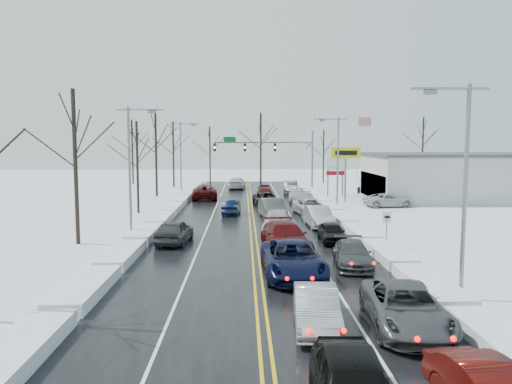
{
  "coord_description": "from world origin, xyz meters",
  "views": [
    {
      "loc": [
        -0.69,
        -38.33,
        6.69
      ],
      "look_at": [
        0.34,
        2.54,
        2.5
      ],
      "focal_mm": 35.0,
      "sensor_mm": 36.0,
      "label": 1
    }
  ],
  "objects_px": {
    "traffic_signal_mast": "(275,150)",
    "tires_plus_sign": "(346,157)",
    "dealership_building": "(459,176)",
    "flagpole": "(359,147)",
    "oncoming_car_0": "(232,214)"
  },
  "relations": [
    {
      "from": "flagpole",
      "to": "dealership_building",
      "type": "height_order",
      "value": "flagpole"
    },
    {
      "from": "flagpole",
      "to": "oncoming_car_0",
      "type": "distance_m",
      "value": 29.21
    },
    {
      "from": "tires_plus_sign",
      "to": "flagpole",
      "type": "distance_m",
      "value": 14.79
    },
    {
      "from": "traffic_signal_mast",
      "to": "dealership_building",
      "type": "distance_m",
      "value": 23.01
    },
    {
      "from": "oncoming_car_0",
      "to": "flagpole",
      "type": "bearing_deg",
      "value": -122.22
    },
    {
      "from": "traffic_signal_mast",
      "to": "dealership_building",
      "type": "bearing_deg",
      "value": -25.95
    },
    {
      "from": "oncoming_car_0",
      "to": "traffic_signal_mast",
      "type": "bearing_deg",
      "value": -99.84
    },
    {
      "from": "dealership_building",
      "to": "traffic_signal_mast",
      "type": "bearing_deg",
      "value": 154.05
    },
    {
      "from": "traffic_signal_mast",
      "to": "tires_plus_sign",
      "type": "relative_size",
      "value": 2.21
    },
    {
      "from": "traffic_signal_mast",
      "to": "oncoming_car_0",
      "type": "relative_size",
      "value": 3.22
    },
    {
      "from": "tires_plus_sign",
      "to": "oncoming_car_0",
      "type": "relative_size",
      "value": 1.46
    },
    {
      "from": "traffic_signal_mast",
      "to": "tires_plus_sign",
      "type": "height_order",
      "value": "traffic_signal_mast"
    },
    {
      "from": "dealership_building",
      "to": "oncoming_car_0",
      "type": "distance_m",
      "value": 28.16
    },
    {
      "from": "tires_plus_sign",
      "to": "flagpole",
      "type": "bearing_deg",
      "value": 71.56
    },
    {
      "from": "flagpole",
      "to": "oncoming_car_0",
      "type": "xyz_separation_m",
      "value": [
        -16.96,
        -23.03,
        -5.93
      ]
    }
  ]
}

